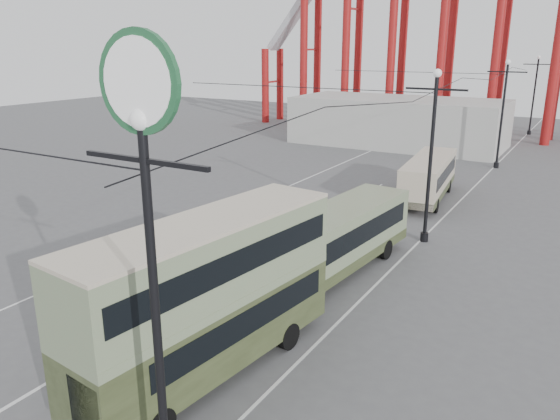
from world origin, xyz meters
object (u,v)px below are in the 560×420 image
Objects in this scene: pedestrian at (239,272)px; double_decker_bus at (208,291)px; lamp_post_near at (146,182)px; single_decker_green at (333,240)px; single_decker_cream at (429,177)px.

double_decker_bus is at bearing 106.35° from pedestrian.
double_decker_bus is 6.48m from pedestrian.
lamp_post_near reaches higher than double_decker_bus.
pedestrian is (-2.71, 5.54, -2.00)m from double_decker_bus.
single_decker_green is at bearing 99.58° from lamp_post_near.
single_decker_cream is (0.07, 15.43, -0.12)m from single_decker_green.
single_decker_cream is 4.89× the size of pedestrian.
pedestrian is (-5.08, 10.30, -6.87)m from lamp_post_near.
lamp_post_near is 0.95× the size of single_decker_green.
lamp_post_near is 1.11× the size of single_decker_cream.
single_decker_green reaches higher than pedestrian.
single_decker_green is at bearing 96.76° from double_decker_bus.
pedestrian is at bearing 122.73° from double_decker_bus.
pedestrian is at bearing -119.90° from single_decker_green.
double_decker_bus is at bearing 116.45° from lamp_post_near.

